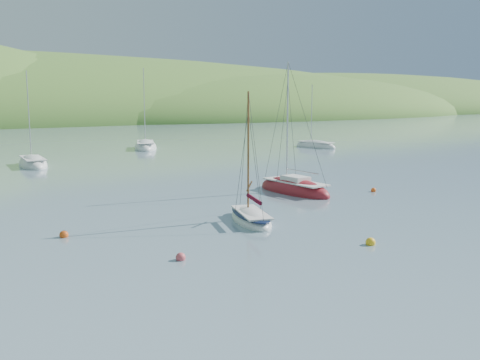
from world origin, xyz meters
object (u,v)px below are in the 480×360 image
distant_sloop_a (33,164)px  distant_sloop_d (315,146)px  sloop_red (294,190)px  daysailer_white (251,218)px  distant_sloop_b (146,147)px

distant_sloop_a → distant_sloop_d: (39.95, 1.15, -0.01)m
sloop_red → distant_sloop_a: distant_sloop_a is taller
daysailer_white → distant_sloop_a: 34.80m
sloop_red → distant_sloop_b: distant_sloop_b is taller
sloop_red → distant_sloop_d: sloop_red is taller
sloop_red → distant_sloop_d: size_ratio=1.09×
distant_sloop_d → distant_sloop_b: bearing=141.0°
distant_sloop_d → sloop_red: bearing=-144.2°
distant_sloop_a → daysailer_white: bearing=-77.4°
distant_sloop_a → distant_sloop_b: 21.40m
distant_sloop_a → distant_sloop_b: size_ratio=0.89×
distant_sloop_a → distant_sloop_d: distant_sloop_a is taller
sloop_red → distant_sloop_d: (25.36, 28.73, -0.04)m
distant_sloop_d → distant_sloop_a: bearing=168.9°
sloop_red → distant_sloop_a: bearing=112.3°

